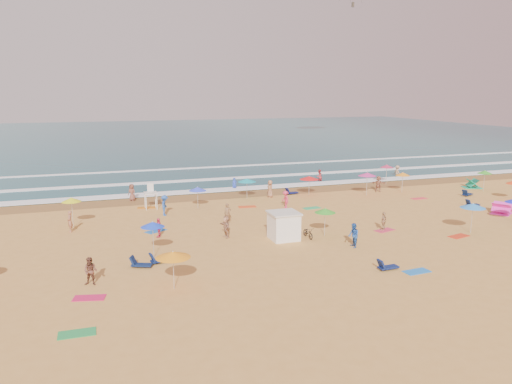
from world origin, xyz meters
name	(u,v)px	position (x,y,z in m)	size (l,w,h in m)	color
ground	(274,223)	(0.00, 0.00, 0.00)	(220.00, 220.00, 0.00)	gold
ocean	(151,138)	(0.00, 84.00, 0.00)	(220.00, 140.00, 0.18)	#0C4756
wet_sand	(233,194)	(0.00, 12.50, 0.01)	(220.00, 220.00, 0.00)	olive
surf_foam	(214,180)	(0.00, 21.32, 0.10)	(200.00, 18.70, 0.05)	white
cabana	(284,226)	(-1.03, -4.77, 1.00)	(2.00, 2.00, 2.00)	white
cabana_roof	(284,213)	(-1.03, -4.77, 2.06)	(2.20, 2.20, 0.12)	silver
bicycle	(308,233)	(0.87, -5.07, 0.42)	(0.56, 1.60, 0.84)	black
lifeguard_stand	(151,198)	(-9.33, 8.58, 1.05)	(1.20, 1.20, 2.10)	white
beach_umbrellas	(299,193)	(2.97, 1.59, 2.10)	(58.33, 26.08, 0.79)	#C62C55
loungers	(335,228)	(3.84, -3.76, 0.17)	(46.05, 24.26, 0.34)	#0E1E4A
towels	(283,232)	(-0.39, -3.08, 0.01)	(35.34, 25.86, 0.03)	#D41A53
popup_tents	(485,193)	(24.24, 1.81, 0.60)	(8.95, 13.30, 1.20)	#FF38C8
beachgoers	(266,202)	(0.87, 4.57, 0.82)	(47.34, 27.19, 2.13)	brown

